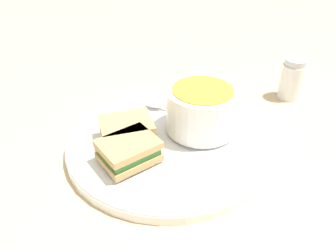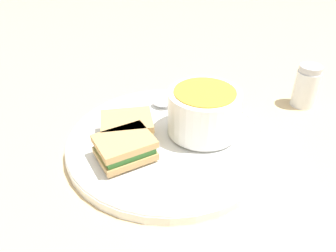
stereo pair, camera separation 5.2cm
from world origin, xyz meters
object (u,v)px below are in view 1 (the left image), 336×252
at_px(sandwich_half_far, 129,150).
at_px(sandwich_half_near, 127,130).
at_px(soup_bowl, 202,109).
at_px(spoon, 159,105).
at_px(salt_shaker, 292,79).

bearing_deg(sandwich_half_far, sandwich_half_near, -144.86).
bearing_deg(soup_bowl, sandwich_half_far, -27.83).
height_order(spoon, sandwich_half_near, sandwich_half_near).
distance_m(soup_bowl, sandwich_half_far, 0.14).
xyz_separation_m(soup_bowl, sandwich_half_near, (0.08, -0.09, -0.02)).
distance_m(spoon, sandwich_half_far, 0.15).
xyz_separation_m(soup_bowl, salt_shaker, (-0.21, 0.11, -0.01)).
bearing_deg(soup_bowl, spoon, -107.46).
bearing_deg(soup_bowl, sandwich_half_near, -50.15).
distance_m(sandwich_half_near, sandwich_half_far, 0.05).
xyz_separation_m(sandwich_half_far, salt_shaker, (-0.33, 0.18, 0.01)).
height_order(sandwich_half_near, salt_shaker, salt_shaker).
distance_m(sandwich_half_far, salt_shaker, 0.37).
height_order(soup_bowl, sandwich_half_near, soup_bowl).
distance_m(spoon, sandwich_half_near, 0.11).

